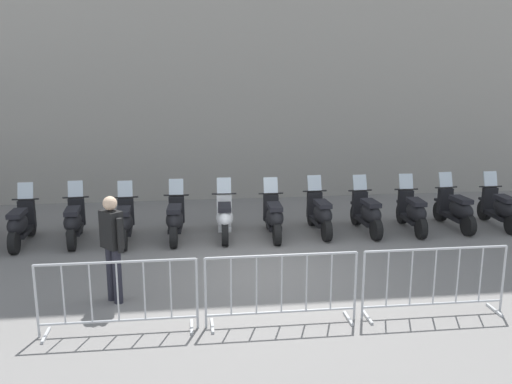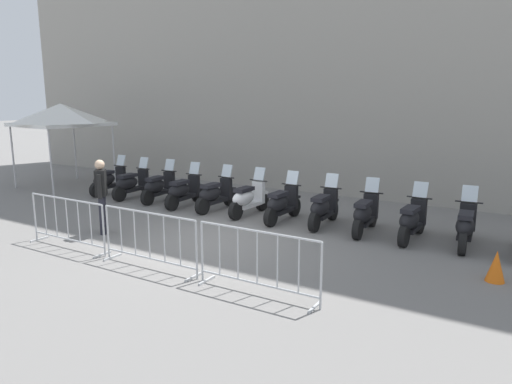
% 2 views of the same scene
% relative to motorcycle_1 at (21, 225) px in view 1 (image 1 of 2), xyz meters
% --- Properties ---
extents(ground_plane, '(120.00, 120.00, 0.00)m').
position_rel_motorcycle_1_xyz_m(ground_plane, '(5.00, -1.76, -0.45)').
color(ground_plane, slate).
extents(motorcycle_1, '(0.58, 1.73, 1.24)m').
position_rel_motorcycle_1_xyz_m(motorcycle_1, '(0.00, 0.00, 0.00)').
color(motorcycle_1, black).
rests_on(motorcycle_1, ground).
extents(motorcycle_2, '(0.64, 1.72, 1.24)m').
position_rel_motorcycle_1_xyz_m(motorcycle_2, '(1.07, 0.16, 0.00)').
color(motorcycle_2, black).
rests_on(motorcycle_2, ground).
extents(motorcycle_3, '(0.61, 1.72, 1.24)m').
position_rel_motorcycle_1_xyz_m(motorcycle_3, '(2.14, 0.12, 0.00)').
color(motorcycle_3, black).
rests_on(motorcycle_3, ground).
extents(motorcycle_4, '(0.56, 1.72, 1.24)m').
position_rel_motorcycle_1_xyz_m(motorcycle_4, '(3.19, 0.29, 0.00)').
color(motorcycle_4, black).
rests_on(motorcycle_4, ground).
extents(motorcycle_5, '(0.56, 1.72, 1.24)m').
position_rel_motorcycle_1_xyz_m(motorcycle_5, '(4.26, 0.41, 0.00)').
color(motorcycle_5, black).
rests_on(motorcycle_5, ground).
extents(motorcycle_6, '(0.56, 1.73, 1.24)m').
position_rel_motorcycle_1_xyz_m(motorcycle_6, '(5.34, 0.41, 0.00)').
color(motorcycle_6, black).
rests_on(motorcycle_6, ground).
extents(motorcycle_7, '(0.60, 1.72, 1.24)m').
position_rel_motorcycle_1_xyz_m(motorcycle_7, '(6.40, 0.64, 0.00)').
color(motorcycle_7, black).
rests_on(motorcycle_7, ground).
extents(motorcycle_8, '(0.62, 1.72, 1.24)m').
position_rel_motorcycle_1_xyz_m(motorcycle_8, '(7.47, 0.67, 0.00)').
color(motorcycle_8, black).
rests_on(motorcycle_8, ground).
extents(motorcycle_9, '(0.56, 1.72, 1.24)m').
position_rel_motorcycle_1_xyz_m(motorcycle_9, '(8.53, 0.75, 0.00)').
color(motorcycle_9, black).
rests_on(motorcycle_9, ground).
extents(motorcycle_10, '(0.63, 1.72, 1.24)m').
position_rel_motorcycle_1_xyz_m(motorcycle_10, '(9.60, 0.94, 0.00)').
color(motorcycle_10, black).
rests_on(motorcycle_10, ground).
extents(motorcycle_11, '(0.56, 1.73, 1.24)m').
position_rel_motorcycle_1_xyz_m(motorcycle_11, '(10.66, 1.00, 0.00)').
color(motorcycle_11, black).
rests_on(motorcycle_11, ground).
extents(barrier_segment_0, '(2.22, 0.63, 1.07)m').
position_rel_motorcycle_1_xyz_m(barrier_segment_0, '(2.89, -4.01, 0.07)').
color(barrier_segment_0, '#B2B5B7').
rests_on(barrier_segment_0, ground).
extents(barrier_segment_1, '(2.22, 0.63, 1.07)m').
position_rel_motorcycle_1_xyz_m(barrier_segment_1, '(5.19, -3.80, 0.07)').
color(barrier_segment_1, '#B2B5B7').
rests_on(barrier_segment_1, ground).
extents(barrier_segment_2, '(2.22, 0.63, 1.07)m').
position_rel_motorcycle_1_xyz_m(barrier_segment_2, '(7.50, -3.58, 0.07)').
color(barrier_segment_2, '#B2B5B7').
rests_on(barrier_segment_2, ground).
extents(officer_near_row_end, '(0.42, 0.41, 1.73)m').
position_rel_motorcycle_1_xyz_m(officer_near_row_end, '(2.59, -2.93, 0.53)').
color(officer_near_row_end, '#23232D').
rests_on(officer_near_row_end, ground).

